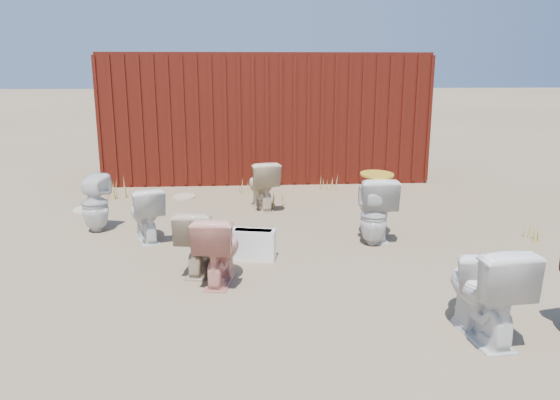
{
  "coord_description": "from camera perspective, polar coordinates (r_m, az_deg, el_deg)",
  "views": [
    {
      "loc": [
        -0.45,
        -5.92,
        2.15
      ],
      "look_at": [
        0.0,
        0.6,
        0.55
      ],
      "focal_mm": 35.0,
      "sensor_mm": 36.0,
      "label": 1
    }
  ],
  "objects": [
    {
      "name": "ground",
      "position": [
        6.31,
        0.38,
        -6.15
      ],
      "size": [
        100.0,
        100.0,
        0.0
      ],
      "primitive_type": "plane",
      "color": "brown",
      "rests_on": "ground"
    },
    {
      "name": "shipping_container",
      "position": [
        11.17,
        -1.64,
        8.89
      ],
      "size": [
        6.0,
        2.4,
        2.4
      ],
      "primitive_type": "cube",
      "color": "#440E0B",
      "rests_on": "ground"
    },
    {
      "name": "toilet_front_a",
      "position": [
        7.08,
        -13.86,
        -1.38
      ],
      "size": [
        0.61,
        0.78,
        0.7
      ],
      "primitive_type": "imported",
      "rotation": [
        0.0,
        0.0,
        3.51
      ],
      "color": "white",
      "rests_on": "ground"
    },
    {
      "name": "toilet_front_pink",
      "position": [
        5.57,
        -6.43,
        -5.05
      ],
      "size": [
        0.53,
        0.77,
        0.72
      ],
      "primitive_type": "imported",
      "rotation": [
        0.0,
        0.0,
        2.96
      ],
      "color": "#ED9A89",
      "rests_on": "ground"
    },
    {
      "name": "toilet_front_c",
      "position": [
        5.02,
        19.55,
        -8.27
      ],
      "size": [
        0.5,
        0.72,
        0.67
      ],
      "primitive_type": "imported",
      "rotation": [
        0.0,
        0.0,
        2.93
      ],
      "color": "white",
      "rests_on": "ground"
    },
    {
      "name": "toilet_front_e",
      "position": [
        4.73,
        20.6,
        -8.77
      ],
      "size": [
        0.53,
        0.84,
        0.82
      ],
      "primitive_type": "imported",
      "rotation": [
        0.0,
        0.0,
        3.24
      ],
      "color": "white",
      "rests_on": "ground"
    },
    {
      "name": "toilet_back_a",
      "position": [
        7.63,
        -18.76,
        -0.35
      ],
      "size": [
        0.43,
        0.43,
        0.77
      ],
      "primitive_type": "imported",
      "rotation": [
        0.0,
        0.0,
        2.87
      ],
      "color": "white",
      "rests_on": "ground"
    },
    {
      "name": "toilet_back_beige_left",
      "position": [
        5.89,
        -8.39,
        -4.18
      ],
      "size": [
        0.53,
        0.76,
        0.71
      ],
      "primitive_type": "imported",
      "rotation": [
        0.0,
        0.0,
        2.94
      ],
      "color": "#C8B292",
      "rests_on": "ground"
    },
    {
      "name": "toilet_back_beige_right",
      "position": [
        8.4,
        -1.9,
        1.6
      ],
      "size": [
        0.57,
        0.82,
        0.76
      ],
      "primitive_type": "imported",
      "rotation": [
        0.0,
        0.0,
        3.35
      ],
      "color": "beige",
      "rests_on": "ground"
    },
    {
      "name": "toilet_back_yellowlid",
      "position": [
        7.06,
        9.96,
        -0.71
      ],
      "size": [
        0.5,
        0.83,
        0.82
      ],
      "primitive_type": "imported",
      "rotation": [
        0.0,
        0.0,
        3.08
      ],
      "color": "white",
      "rests_on": "ground"
    },
    {
      "name": "toilet_back_e",
      "position": [
        6.79,
        9.76,
        -1.65
      ],
      "size": [
        0.35,
        0.36,
        0.74
      ],
      "primitive_type": "imported",
      "rotation": [
        0.0,
        0.0,
        3.2
      ],
      "color": "silver",
      "rests_on": "ground"
    },
    {
      "name": "yellow_lid",
      "position": [
        6.97,
        10.1,
        2.66
      ],
      "size": [
        0.42,
        0.52,
        0.02
      ],
      "primitive_type": "ellipsoid",
      "color": "gold",
      "rests_on": "toilet_back_yellowlid"
    },
    {
      "name": "loose_tank",
      "position": [
        6.25,
        -2.8,
        -4.68
      ],
      "size": [
        0.53,
        0.3,
        0.35
      ],
      "primitive_type": "cube",
      "rotation": [
        0.0,
        0.0,
        -0.21
      ],
      "color": "white",
      "rests_on": "ground"
    },
    {
      "name": "loose_lid_near",
      "position": [
        9.35,
        -9.99,
        0.34
      ],
      "size": [
        0.42,
        0.52,
        0.02
      ],
      "primitive_type": "ellipsoid",
      "rotation": [
        0.0,
        0.0,
        -0.08
      ],
      "color": "#C6AC90",
      "rests_on": "ground"
    },
    {
      "name": "loose_lid_far",
      "position": [
        8.88,
        -19.68,
        -0.98
      ],
      "size": [
        0.5,
        0.56,
        0.02
      ],
      "primitive_type": "ellipsoid",
      "rotation": [
        0.0,
        0.0,
        0.35
      ],
      "color": "beige",
      "rests_on": "ground"
    },
    {
      "name": "weed_clump_a",
      "position": [
        9.5,
        -16.9,
        1.15
      ],
      "size": [
        0.36,
        0.36,
        0.34
      ],
      "primitive_type": "cone",
      "color": "#A28F41",
      "rests_on": "ground"
    },
    {
      "name": "weed_clump_b",
      "position": [
        8.5,
        -0.35,
        0.02
      ],
      "size": [
        0.32,
        0.32,
        0.26
      ],
      "primitive_type": "cone",
      "color": "#A28F41",
      "rests_on": "ground"
    },
    {
      "name": "weed_clump_c",
      "position": [
        9.19,
        10.99,
        1.02
      ],
      "size": [
        0.36,
        0.36,
        0.32
      ],
      "primitive_type": "cone",
      "color": "#A28F41",
      "rests_on": "ground"
    },
    {
      "name": "weed_clump_d",
      "position": [
        9.45,
        -3.71,
        1.37
      ],
      "size": [
        0.3,
        0.3,
        0.25
      ],
      "primitive_type": "cone",
      "color": "#A28F41",
      "rests_on": "ground"
    },
    {
      "name": "weed_clump_e",
      "position": [
        9.75,
        5.28,
        1.81
      ],
      "size": [
        0.34,
        0.34,
        0.28
      ],
      "primitive_type": "cone",
      "color": "#A28F41",
      "rests_on": "ground"
    },
    {
      "name": "weed_clump_f",
      "position": [
        7.68,
        25.06,
        -2.81
      ],
      "size": [
        0.28,
        0.28,
        0.27
      ],
      "primitive_type": "cone",
      "color": "#A28F41",
      "rests_on": "ground"
    }
  ]
}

